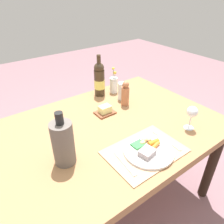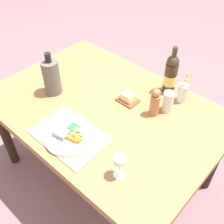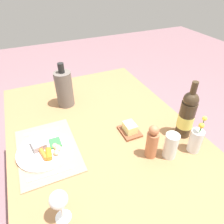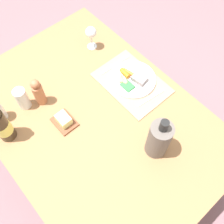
# 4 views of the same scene
# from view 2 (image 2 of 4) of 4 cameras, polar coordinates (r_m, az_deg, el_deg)

# --- Properties ---
(ground_plane) EXTENTS (8.00, 8.00, 0.00)m
(ground_plane) POSITION_cam_2_polar(r_m,az_deg,el_deg) (2.25, -1.23, -12.40)
(ground_plane) COLOR #846067
(dining_table) EXTENTS (1.44, 1.01, 0.71)m
(dining_table) POSITION_cam_2_polar(r_m,az_deg,el_deg) (1.77, -1.53, -0.76)
(dining_table) COLOR #9B6D46
(dining_table) RESTS_ON ground_plane
(placemat) EXTENTS (0.42, 0.29, 0.01)m
(placemat) POSITION_cam_2_polar(r_m,az_deg,el_deg) (1.56, -8.77, -4.86)
(placemat) COLOR tan
(placemat) RESTS_ON dining_table
(dinner_plate) EXTENTS (0.27, 0.27, 0.04)m
(dinner_plate) POSITION_cam_2_polar(r_m,az_deg,el_deg) (1.54, -8.94, -4.95)
(dinner_plate) COLOR silver
(dinner_plate) RESTS_ON placemat
(fork) EXTENTS (0.04, 0.19, 0.00)m
(fork) POSITION_cam_2_polar(r_m,az_deg,el_deg) (1.64, -12.36, -2.22)
(fork) COLOR silver
(fork) RESTS_ON placemat
(knife) EXTENTS (0.02, 0.21, 0.00)m
(knife) POSITION_cam_2_polar(r_m,az_deg,el_deg) (1.47, -4.95, -8.16)
(knife) COLOR silver
(knife) RESTS_ON placemat
(butter_dish) EXTENTS (0.13, 0.10, 0.06)m
(butter_dish) POSITION_cam_2_polar(r_m,az_deg,el_deg) (1.74, 3.32, 2.91)
(butter_dish) COLOR brown
(butter_dish) RESTS_ON dining_table
(cooler_bottle) EXTENTS (0.11, 0.11, 0.29)m
(cooler_bottle) POSITION_cam_2_polar(r_m,az_deg,el_deg) (1.79, -12.50, 7.17)
(cooler_bottle) COLOR #635A54
(cooler_bottle) RESTS_ON dining_table
(wine_bottle) EXTENTS (0.08, 0.08, 0.33)m
(wine_bottle) POSITION_cam_2_polar(r_m,az_deg,el_deg) (1.79, 12.14, 7.66)
(wine_bottle) COLOR #3B2D1D
(wine_bottle) RESTS_ON dining_table
(water_tumbler) EXTENTS (0.07, 0.07, 0.13)m
(water_tumbler) POSITION_cam_2_polar(r_m,az_deg,el_deg) (1.69, 11.55, 1.91)
(water_tumbler) COLOR silver
(water_tumbler) RESTS_ON dining_table
(pepper_mill) EXTENTS (0.06, 0.06, 0.19)m
(pepper_mill) POSITION_cam_2_polar(r_m,az_deg,el_deg) (1.63, 8.94, 1.91)
(pepper_mill) COLOR #B36C47
(pepper_mill) RESTS_ON dining_table
(flower_vase) EXTENTS (0.06, 0.06, 0.21)m
(flower_vase) POSITION_cam_2_polar(r_m,az_deg,el_deg) (1.77, 14.53, 4.01)
(flower_vase) COLOR silver
(flower_vase) RESTS_ON dining_table
(wine_glass) EXTENTS (0.07, 0.07, 0.16)m
(wine_glass) POSITION_cam_2_polar(r_m,az_deg,el_deg) (1.29, 1.59, -10.08)
(wine_glass) COLOR white
(wine_glass) RESTS_ON dining_table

